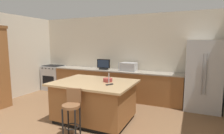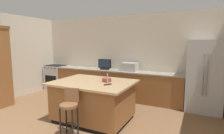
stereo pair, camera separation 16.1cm
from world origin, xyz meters
name	(u,v)px [view 1 (the left image)]	position (x,y,z in m)	size (l,w,h in m)	color
wall_back	(120,56)	(0.00, 4.35, 1.36)	(6.61, 0.12, 2.71)	beige
counter_back	(114,84)	(-0.06, 3.97, 0.47)	(4.33, 0.62, 0.93)	brown
kitchen_island	(94,101)	(0.23, 2.15, 0.47)	(1.82, 1.35, 0.93)	black
refrigerator	(203,76)	(2.55, 3.92, 0.94)	(0.88, 0.74, 1.88)	#B7BABF
range_oven	(54,78)	(-2.61, 3.97, 0.47)	(0.77, 0.63, 0.95)	#B7BABF
microwave	(129,67)	(0.44, 3.97, 1.06)	(0.48, 0.36, 0.26)	#B7BABF
tv_monitor	(103,65)	(-0.42, 3.92, 1.09)	(0.46, 0.16, 0.34)	black
sink_faucet_back	(119,66)	(0.06, 4.07, 1.05)	(0.02, 0.02, 0.24)	#B2B2B7
sink_faucet_island	(109,78)	(0.60, 2.15, 1.04)	(0.02, 0.02, 0.22)	#B2B2B7
bar_stool_center	(72,109)	(0.22, 1.30, 0.56)	(0.35, 0.37, 0.94)	brown
fruit_bowl	(108,80)	(0.52, 2.28, 0.97)	(0.21, 0.21, 0.08)	#993833
tv_remote	(109,84)	(0.69, 2.00, 0.94)	(0.04, 0.17, 0.02)	black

